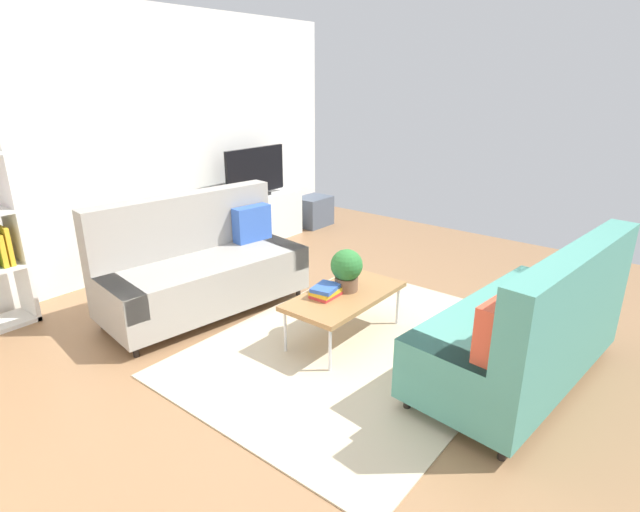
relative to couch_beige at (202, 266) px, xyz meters
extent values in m
plane|color=#936B47|center=(0.23, -1.33, -0.44)|extent=(7.68, 7.68, 0.00)
cube|color=white|center=(0.23, 1.47, 1.01)|extent=(6.40, 0.12, 2.90)
cube|color=beige|center=(0.33, -1.62, -0.44)|extent=(2.90, 2.20, 0.01)
cube|color=gray|center=(-0.02, -0.07, -0.12)|extent=(2.00, 1.09, 0.44)
cube|color=gray|center=(0.02, 0.25, 0.38)|extent=(1.91, 0.46, 0.56)
cube|color=gray|center=(0.82, -0.18, -0.01)|extent=(0.31, 0.86, 0.22)
cube|color=gray|center=(-0.86, 0.05, -0.01)|extent=(0.31, 0.86, 0.22)
cylinder|color=black|center=(0.79, -0.52, -0.39)|extent=(0.05, 0.05, 0.10)
cylinder|color=black|center=(-0.93, -0.29, -0.39)|extent=(0.05, 0.05, 0.10)
cylinder|color=black|center=(0.89, 0.15, -0.39)|extent=(0.05, 0.05, 0.10)
cylinder|color=black|center=(-0.84, 0.39, -0.39)|extent=(0.05, 0.05, 0.10)
cube|color=#3359B2|center=(0.66, -0.02, 0.28)|extent=(0.42, 0.19, 0.36)
cube|color=teal|center=(0.68, -2.77, -0.12)|extent=(1.98, 1.03, 0.44)
cube|color=teal|center=(0.64, -3.09, 0.38)|extent=(1.91, 0.40, 0.56)
cube|color=teal|center=(-0.17, -2.68, -0.01)|extent=(0.29, 0.86, 0.22)
cube|color=teal|center=(1.52, -2.86, -0.01)|extent=(0.29, 0.86, 0.22)
cylinder|color=black|center=(-0.15, -2.34, -0.39)|extent=(0.05, 0.05, 0.10)
cylinder|color=black|center=(1.58, -2.52, -0.39)|extent=(0.05, 0.05, 0.10)
cylinder|color=black|center=(-0.22, -3.02, -0.39)|extent=(0.05, 0.05, 0.10)
cylinder|color=black|center=(1.51, -3.20, -0.39)|extent=(0.05, 0.05, 0.10)
cube|color=#D84C33|center=(0.00, -2.84, 0.28)|extent=(0.41, 0.18, 0.36)
cube|color=#9E7042|center=(0.38, -1.42, -0.04)|extent=(1.10, 0.56, 0.04)
cylinder|color=silver|center=(-0.12, -1.19, -0.25)|extent=(0.02, 0.02, 0.38)
cylinder|color=silver|center=(0.88, -1.19, -0.25)|extent=(0.02, 0.02, 0.38)
cylinder|color=silver|center=(-0.12, -1.65, -0.25)|extent=(0.02, 0.02, 0.38)
cylinder|color=silver|center=(0.88, -1.65, -0.25)|extent=(0.02, 0.02, 0.38)
cube|color=silver|center=(1.83, 1.13, -0.12)|extent=(1.40, 0.44, 0.64)
cube|color=black|center=(1.83, 1.11, 0.22)|extent=(0.36, 0.20, 0.04)
cube|color=black|center=(1.83, 1.11, 0.54)|extent=(1.00, 0.05, 0.60)
cube|color=white|center=(-1.14, 1.15, 0.61)|extent=(0.04, 0.36, 2.10)
cube|color=gold|center=(-1.24, 1.15, 0.30)|extent=(0.04, 0.29, 0.35)
cube|color=#4C5666|center=(2.93, 1.03, -0.22)|extent=(0.52, 0.40, 0.44)
cylinder|color=brown|center=(0.45, -1.38, 0.04)|extent=(0.20, 0.20, 0.12)
sphere|color=#2D7233|center=(0.45, -1.38, 0.21)|extent=(0.27, 0.27, 0.27)
cube|color=red|center=(0.23, -1.32, -0.01)|extent=(0.24, 0.18, 0.03)
cube|color=gold|center=(0.23, -1.32, 0.02)|extent=(0.25, 0.19, 0.03)
cube|color=#3359B2|center=(0.23, -1.32, 0.06)|extent=(0.27, 0.22, 0.03)
cylinder|color=#33B29E|center=(1.25, 1.18, 0.29)|extent=(0.10, 0.10, 0.18)
cylinder|color=#3359B2|center=(1.41, 1.09, 0.27)|extent=(0.06, 0.06, 0.15)
cylinder|color=orange|center=(1.52, 1.09, 0.31)|extent=(0.04, 0.04, 0.23)
camera|label=1|loc=(-2.77, -3.68, 1.70)|focal=28.12mm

